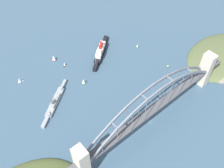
{
  "coord_description": "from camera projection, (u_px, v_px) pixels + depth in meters",
  "views": [
    {
      "loc": [
        -154.6,
        -104.26,
        277.03
      ],
      "look_at": [
        0.0,
        78.52,
        8.0
      ],
      "focal_mm": 39.62,
      "sensor_mm": 36.0,
      "label": 1
    }
  ],
  "objects": [
    {
      "name": "ground_plane",
      "position": [
        150.0,
        122.0,
        326.25
      ],
      "size": [
        1400.0,
        1400.0,
        0.0
      ],
      "primitive_type": "plane",
      "color": "#385166"
    },
    {
      "name": "harbor_arch_bridge",
      "position": [
        153.0,
        108.0,
        303.34
      ],
      "size": [
        275.57,
        15.57,
        72.83
      ],
      "color": "#BCB29E",
      "rests_on": "ground"
    },
    {
      "name": "headland_east_shore",
      "position": [
        223.0,
        57.0,
        410.96
      ],
      "size": [
        146.57,
        98.55,
        22.73
      ],
      "color": "#515B38",
      "rests_on": "ground"
    },
    {
      "name": "ocean_liner",
      "position": [
        101.0,
        51.0,
        411.27
      ],
      "size": [
        71.05,
        57.7,
        20.49
      ],
      "color": "black",
      "rests_on": "ground"
    },
    {
      "name": "naval_cruiser",
      "position": [
        55.0,
        102.0,
        344.06
      ],
      "size": [
        70.48,
        54.26,
        17.05
      ],
      "color": "gray",
      "rests_on": "ground"
    },
    {
      "name": "small_boat_0",
      "position": [
        168.0,
        67.0,
        394.47
      ],
      "size": [
        8.56,
        2.2,
        2.42
      ],
      "color": "#2D6B3D",
      "rests_on": "ground"
    },
    {
      "name": "small_boat_1",
      "position": [
        137.0,
        46.0,
        424.84
      ],
      "size": [
        4.29,
        6.21,
        7.18
      ],
      "color": "#2D6B3D",
      "rests_on": "ground"
    },
    {
      "name": "small_boat_2",
      "position": [
        64.0,
        64.0,
        394.57
      ],
      "size": [
        5.86,
        4.93,
        7.43
      ],
      "color": "black",
      "rests_on": "ground"
    },
    {
      "name": "small_boat_3",
      "position": [
        20.0,
        80.0,
        369.73
      ],
      "size": [
        8.56,
        4.99,
        10.1
      ],
      "color": "silver",
      "rests_on": "ground"
    },
    {
      "name": "small_boat_4",
      "position": [
        84.0,
        81.0,
        368.04
      ],
      "size": [
        8.79,
        6.42,
        10.09
      ],
      "color": "#2D6B3D",
      "rests_on": "ground"
    },
    {
      "name": "small_boat_5",
      "position": [
        54.0,
        58.0,
        401.66
      ],
      "size": [
        8.34,
        9.23,
        11.55
      ],
      "color": "#B2231E",
      "rests_on": "ground"
    }
  ]
}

